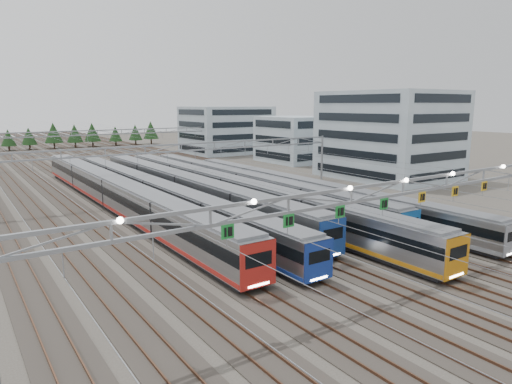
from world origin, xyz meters
TOP-DOWN VIEW (x-y plane):
  - ground at (0.00, 0.00)m, footprint 400.00×400.00m
  - track_bed at (0.00, 100.00)m, footprint 54.00×260.00m
  - train_a at (-11.25, 36.76)m, footprint 3.09×67.16m
  - train_b at (-6.75, 34.53)m, footprint 2.82×65.49m
  - train_c at (-2.25, 34.32)m, footprint 3.05×58.48m
  - train_d at (2.25, 29.72)m, footprint 2.98×66.78m
  - train_e at (6.75, 33.19)m, footprint 2.85×58.32m
  - train_f at (11.25, 24.76)m, footprint 2.61×55.92m
  - gantry_near at (-0.05, -0.12)m, footprint 56.36×0.61m
  - gantry_mid at (0.00, 40.00)m, footprint 56.36×0.36m
  - gantry_far at (0.00, 85.00)m, footprint 56.36×0.36m
  - depot_bldg_south at (39.79, 34.76)m, footprint 18.00×22.00m
  - depot_bldg_mid at (40.96, 63.69)m, footprint 14.00×16.00m
  - depot_bldg_north at (37.70, 91.12)m, footprint 22.00×18.00m
  - treeline at (-7.20, 131.75)m, footprint 81.20×5.60m

SIDE VIEW (x-z plane):
  - ground at x=0.00m, z-range 0.00..0.00m
  - track_bed at x=0.00m, z-range -1.22..4.20m
  - train_f at x=11.25m, z-range 0.25..3.65m
  - train_b at x=-6.75m, z-range 0.25..3.92m
  - train_e at x=6.75m, z-range 0.25..3.97m
  - train_d at x=2.25m, z-range 0.25..4.13m
  - train_c at x=-2.25m, z-range 0.25..4.23m
  - train_a at x=-11.25m, z-range 0.25..4.28m
  - treeline at x=-7.20m, z-range 0.72..7.74m
  - depot_bldg_mid at x=40.96m, z-range 0.00..10.80m
  - gantry_mid at x=0.00m, z-range 2.39..10.39m
  - gantry_far at x=0.00m, z-range 2.39..10.39m
  - depot_bldg_north at x=37.70m, z-range 0.00..13.07m
  - gantry_near at x=-0.05m, z-range 3.05..11.13m
  - depot_bldg_south at x=39.79m, z-range 0.00..16.03m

